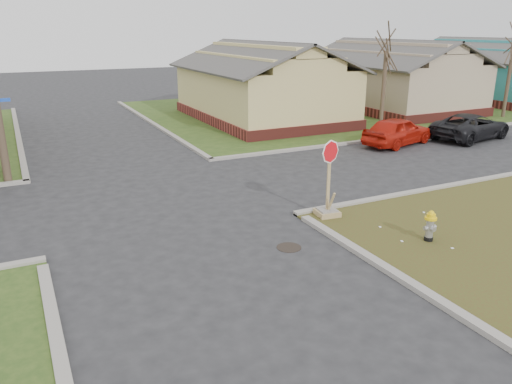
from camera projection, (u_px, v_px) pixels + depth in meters
name	position (u px, v px, depth m)	size (l,w,h in m)	color
ground	(202.00, 256.00, 12.39)	(120.00, 120.00, 0.00)	#242426
verge_far_right	(397.00, 103.00, 36.93)	(37.00, 19.00, 0.05)	#2B4518
curbs	(150.00, 198.00, 16.64)	(80.00, 40.00, 0.12)	gray
manhole	(289.00, 247.00, 12.88)	(0.64, 0.64, 0.01)	black
side_house_yellow	(262.00, 83.00, 29.94)	(7.60, 11.60, 4.70)	maroon
side_house_tan	(392.00, 77.00, 34.13)	(7.60, 11.60, 4.70)	maroon
side_house_teal	(493.00, 71.00, 38.33)	(7.60, 11.60, 4.70)	maroon
tree_mid_right	(383.00, 92.00, 26.26)	(0.22, 0.22, 4.20)	#443427
tree_far_right	(509.00, 78.00, 30.63)	(0.22, 0.22, 4.76)	#443427
fire_hydrant	(430.00, 224.00, 13.05)	(0.31, 0.31, 0.84)	black
stop_sign	(328.00, 200.00, 14.80)	(0.66, 0.64, 2.31)	#9F8656
red_sedan	(397.00, 131.00, 23.85)	(1.62, 4.02, 1.37)	red
dark_pickup	(471.00, 126.00, 25.15)	(2.14, 4.64, 1.29)	black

